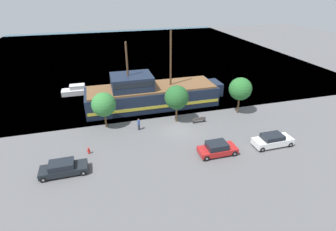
{
  "coord_description": "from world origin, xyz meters",
  "views": [
    {
      "loc": [
        -9.2,
        -28.01,
        16.96
      ],
      "look_at": [
        -0.75,
        2.0,
        1.2
      ],
      "focal_mm": 28.0,
      "sensor_mm": 36.0,
      "label": 1
    }
  ],
  "objects": [
    {
      "name": "parked_car_curb_mid",
      "position": [
        -13.56,
        -5.31,
        0.69
      ],
      "size": [
        4.54,
        1.84,
        1.41
      ],
      "color": "black",
      "rests_on": "ground_plane"
    },
    {
      "name": "pedestrian_walking_near",
      "position": [
        -4.84,
        1.36,
        0.8
      ],
      "size": [
        0.32,
        0.32,
        1.59
      ],
      "color": "#232838",
      "rests_on": "ground_plane"
    },
    {
      "name": "tree_row_midwest",
      "position": [
        9.94,
        2.44,
        3.71
      ],
      "size": [
        3.21,
        3.21,
        5.32
      ],
      "color": "brown",
      "rests_on": "ground_plane"
    },
    {
      "name": "parked_car_curb_rear",
      "position": [
        9.42,
        -6.53,
        0.74
      ],
      "size": [
        4.6,
        1.84,
        1.5
      ],
      "color": "white",
      "rests_on": "ground_plane"
    },
    {
      "name": "tree_row_mideast",
      "position": [
        0.49,
        2.25,
        3.57
      ],
      "size": [
        3.2,
        3.2,
        5.18
      ],
      "color": "brown",
      "rests_on": "ground_plane"
    },
    {
      "name": "bench_promenade_east",
      "position": [
        3.39,
        1.1,
        0.44
      ],
      "size": [
        1.74,
        0.45,
        0.85
      ],
      "color": "#4C4742",
      "rests_on": "ground_plane"
    },
    {
      "name": "pirate_ship",
      "position": [
        -1.77,
        8.37,
        1.91
      ],
      "size": [
        21.03,
        5.99,
        11.12
      ],
      "color": "#192338",
      "rests_on": "water_surface"
    },
    {
      "name": "fire_hydrant",
      "position": [
        -11.14,
        -2.39,
        0.41
      ],
      "size": [
        0.42,
        0.25,
        0.76
      ],
      "color": "red",
      "rests_on": "ground_plane"
    },
    {
      "name": "water_surface",
      "position": [
        0.0,
        44.0,
        0.0
      ],
      "size": [
        80.0,
        80.0,
        0.0
      ],
      "primitive_type": "plane",
      "color": "#33566B",
      "rests_on": "ground"
    },
    {
      "name": "ground_plane",
      "position": [
        0.0,
        0.0,
        0.0
      ],
      "size": [
        160.0,
        160.0,
        0.0
      ],
      "primitive_type": "plane",
      "color": "#5B5B5E"
    },
    {
      "name": "tree_row_east",
      "position": [
        -8.87,
        3.26,
        3.25
      ],
      "size": [
        3.11,
        3.11,
        4.81
      ],
      "color": "brown",
      "rests_on": "ground_plane"
    },
    {
      "name": "parked_car_curb_front",
      "position": [
        2.53,
        -6.35,
        0.73
      ],
      "size": [
        4.24,
        1.94,
        1.49
      ],
      "color": "#B21E1E",
      "rests_on": "ground_plane"
    },
    {
      "name": "moored_boat_dockside",
      "position": [
        -12.36,
        16.45,
        0.61
      ],
      "size": [
        6.15,
        1.9,
        1.63
      ],
      "color": "silver",
      "rests_on": "water_surface"
    }
  ]
}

